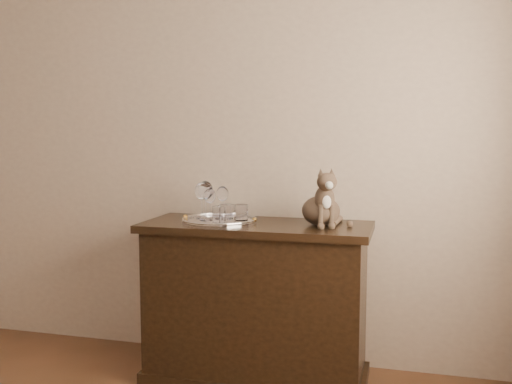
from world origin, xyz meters
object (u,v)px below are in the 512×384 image
wine_glass_c (205,200)px  tumbler_a (227,214)px  wine_glass_d (210,204)px  tumbler_c (241,212)px  tumbler_b (219,214)px  sideboard (256,302)px  wine_glass_a (202,200)px  wine_glass_b (222,202)px  tray (219,221)px  cat (321,196)px

wine_glass_c → tumbler_a: bearing=-29.0°
wine_glass_d → tumbler_c: (0.17, 0.02, -0.04)m
wine_glass_c → tumbler_b: size_ratio=2.45×
sideboard → wine_glass_c: wine_glass_c is taller
wine_glass_a → wine_glass_b: bearing=18.5°
tray → tumbler_b: tumbler_b is taller
tumbler_c → cat: (0.43, 0.01, 0.10)m
wine_glass_c → tumbler_c: 0.20m
wine_glass_b → tumbler_b: bearing=-77.6°
tumbler_b → wine_glass_c: bearing=145.5°
sideboard → tumbler_b: size_ratio=14.04×
sideboard → wine_glass_a: (-0.32, 0.05, 0.53)m
wine_glass_b → tumbler_b: size_ratio=2.05×
wine_glass_b → cat: cat is taller
wine_glass_c → cat: (0.62, 0.03, 0.04)m
tumbler_a → tumbler_c: bearing=68.5°
wine_glass_c → tumbler_a: 0.18m
wine_glass_a → tray: bearing=-19.1°
tray → tumbler_a: bearing=-50.3°
sideboard → tumbler_c: bearing=165.4°
wine_glass_d → tumbler_c: size_ratio=2.01×
tray → wine_glass_c: size_ratio=1.91×
tray → tumbler_a: (0.07, -0.09, 0.05)m
tumbler_c → tray: bearing=-171.7°
tray → tumbler_a: tumbler_a is taller
sideboard → wine_glass_a: 0.62m
tumbler_a → cat: size_ratio=0.33×
tumbler_b → tray: bearing=108.9°
tray → wine_glass_b: 0.12m
sideboard → wine_glass_c: 0.61m
sideboard → wine_glass_c: (-0.28, 0.00, 0.54)m
sideboard → cat: size_ratio=4.00×
cat → tumbler_b: bearing=168.1°
tray → tumbler_c: 0.13m
wine_glass_b → wine_glass_d: wine_glass_b is taller
wine_glass_d → cat: cat is taller
tumbler_c → cat: 0.44m
wine_glass_d → tumbler_b: bearing=-43.0°
sideboard → tumbler_b: 0.51m
sideboard → tumbler_a: size_ratio=12.30×
tumbler_c → cat: cat is taller
tumbler_b → tumbler_c: 0.13m
tray → tumbler_b: 0.09m
sideboard → wine_glass_a: bearing=171.8°
cat → sideboard: bearing=162.2°
sideboard → cat: bearing=4.9°
wine_glass_a → tumbler_a: 0.23m
wine_glass_a → cat: bearing=-1.5°
wine_glass_d → tumbler_a: 0.16m
wine_glass_b → wine_glass_c: 0.11m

